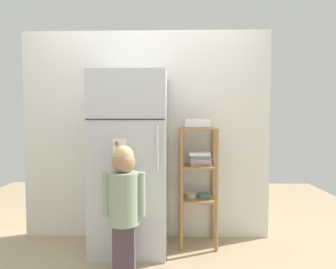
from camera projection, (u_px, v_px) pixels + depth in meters
The scene contains 6 objects.
ground_plane at pixel (142, 250), 2.78m from camera, with size 6.00×6.00×0.00m, color tan.
kitchen_wall_back at pixel (146, 135), 3.07m from camera, with size 2.65×0.03×2.22m, color silver.
refrigerator at pixel (130, 162), 2.77m from camera, with size 0.71×0.61×1.72m.
child_standing at pixel (124, 198), 2.28m from camera, with size 0.34×0.25×1.07m.
pantry_shelf_unit at pixel (199, 172), 2.87m from camera, with size 0.37×0.33×1.19m.
fruit_bin at pixel (198, 124), 2.85m from camera, with size 0.26×0.16×0.09m.
Camera 1 is at (0.32, -2.72, 1.26)m, focal length 30.40 mm.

